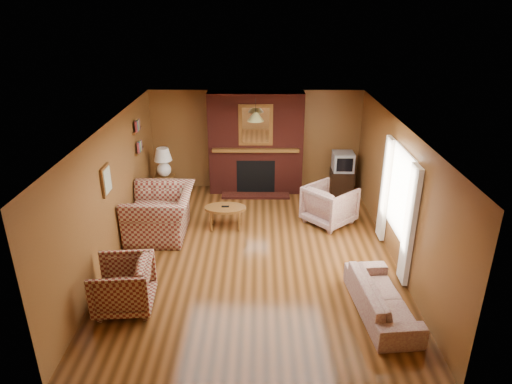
{
  "coord_description": "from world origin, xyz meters",
  "views": [
    {
      "loc": [
        0.07,
        -7.34,
        4.32
      ],
      "look_at": [
        0.02,
        0.6,
        0.96
      ],
      "focal_mm": 32.0,
      "sensor_mm": 36.0,
      "label": 1
    }
  ],
  "objects_px": {
    "floral_sofa": "(382,298)",
    "table_lamp": "(163,161)",
    "coffee_table": "(225,210)",
    "floral_armchair": "(330,205)",
    "side_table": "(165,188)",
    "plaid_loveseat": "(161,213)",
    "crt_tv": "(343,162)",
    "fireplace": "(256,144)",
    "tv_stand": "(341,182)",
    "plaid_armchair": "(123,285)"
  },
  "relations": [
    {
      "from": "floral_armchair",
      "to": "crt_tv",
      "type": "bearing_deg",
      "value": -59.86
    },
    {
      "from": "plaid_loveseat",
      "to": "table_lamp",
      "type": "xyz_separation_m",
      "value": [
        -0.25,
        1.74,
        0.48
      ]
    },
    {
      "from": "floral_armchair",
      "to": "crt_tv",
      "type": "xyz_separation_m",
      "value": [
        0.51,
        1.55,
        0.41
      ]
    },
    {
      "from": "plaid_armchair",
      "to": "table_lamp",
      "type": "distance_m",
      "value": 4.12
    },
    {
      "from": "plaid_armchair",
      "to": "floral_sofa",
      "type": "xyz_separation_m",
      "value": [
        3.85,
        -0.1,
        -0.14
      ]
    },
    {
      "from": "floral_sofa",
      "to": "floral_armchair",
      "type": "bearing_deg",
      "value": 1.31
    },
    {
      "from": "coffee_table",
      "to": "side_table",
      "type": "bearing_deg",
      "value": 136.27
    },
    {
      "from": "plaid_loveseat",
      "to": "plaid_armchair",
      "type": "relative_size",
      "value": 1.65
    },
    {
      "from": "plaid_loveseat",
      "to": "tv_stand",
      "type": "relative_size",
      "value": 2.39
    },
    {
      "from": "plaid_loveseat",
      "to": "floral_armchair",
      "type": "xyz_separation_m",
      "value": [
        3.39,
        0.54,
        -0.05
      ]
    },
    {
      "from": "plaid_armchair",
      "to": "side_table",
      "type": "height_order",
      "value": "plaid_armchair"
    },
    {
      "from": "plaid_armchair",
      "to": "table_lamp",
      "type": "height_order",
      "value": "table_lamp"
    },
    {
      "from": "fireplace",
      "to": "coffee_table",
      "type": "distance_m",
      "value": 2.2
    },
    {
      "from": "coffee_table",
      "to": "floral_sofa",
      "type": "bearing_deg",
      "value": -47.71
    },
    {
      "from": "coffee_table",
      "to": "plaid_loveseat",
      "type": "bearing_deg",
      "value": -166.08
    },
    {
      "from": "coffee_table",
      "to": "tv_stand",
      "type": "relative_size",
      "value": 1.41
    },
    {
      "from": "plaid_loveseat",
      "to": "floral_armchair",
      "type": "relative_size",
      "value": 1.58
    },
    {
      "from": "crt_tv",
      "to": "table_lamp",
      "type": "bearing_deg",
      "value": -175.26
    },
    {
      "from": "plaid_loveseat",
      "to": "floral_armchair",
      "type": "height_order",
      "value": "plaid_loveseat"
    },
    {
      "from": "plaid_armchair",
      "to": "floral_armchair",
      "type": "distance_m",
      "value": 4.53
    },
    {
      "from": "plaid_loveseat",
      "to": "floral_sofa",
      "type": "xyz_separation_m",
      "value": [
        3.75,
        -2.44,
        -0.21
      ]
    },
    {
      "from": "side_table",
      "to": "floral_sofa",
      "type": "bearing_deg",
      "value": -46.28
    },
    {
      "from": "side_table",
      "to": "crt_tv",
      "type": "height_order",
      "value": "crt_tv"
    },
    {
      "from": "side_table",
      "to": "crt_tv",
      "type": "distance_m",
      "value": 4.2
    },
    {
      "from": "fireplace",
      "to": "floral_sofa",
      "type": "relative_size",
      "value": 1.39
    },
    {
      "from": "floral_armchair",
      "to": "table_lamp",
      "type": "bearing_deg",
      "value": 30.02
    },
    {
      "from": "side_table",
      "to": "tv_stand",
      "type": "distance_m",
      "value": 4.16
    },
    {
      "from": "side_table",
      "to": "crt_tv",
      "type": "bearing_deg",
      "value": 4.74
    },
    {
      "from": "floral_sofa",
      "to": "floral_armchair",
      "type": "relative_size",
      "value": 1.91
    },
    {
      "from": "tv_stand",
      "to": "crt_tv",
      "type": "relative_size",
      "value": 1.23
    },
    {
      "from": "crt_tv",
      "to": "floral_sofa",
      "type": "bearing_deg",
      "value": -91.9
    },
    {
      "from": "floral_sofa",
      "to": "table_lamp",
      "type": "height_order",
      "value": "table_lamp"
    },
    {
      "from": "plaid_armchair",
      "to": "plaid_loveseat",
      "type": "bearing_deg",
      "value": 172.87
    },
    {
      "from": "fireplace",
      "to": "floral_armchair",
      "type": "height_order",
      "value": "fireplace"
    },
    {
      "from": "fireplace",
      "to": "tv_stand",
      "type": "relative_size",
      "value": 4.04
    },
    {
      "from": "floral_sofa",
      "to": "table_lamp",
      "type": "distance_m",
      "value": 5.83
    },
    {
      "from": "plaid_loveseat",
      "to": "coffee_table",
      "type": "relative_size",
      "value": 1.69
    },
    {
      "from": "fireplace",
      "to": "crt_tv",
      "type": "relative_size",
      "value": 4.96
    },
    {
      "from": "floral_sofa",
      "to": "floral_armchair",
      "type": "xyz_separation_m",
      "value": [
        -0.36,
        2.98,
        0.16
      ]
    },
    {
      "from": "fireplace",
      "to": "coffee_table",
      "type": "height_order",
      "value": "fireplace"
    },
    {
      "from": "tv_stand",
      "to": "table_lamp",
      "type": "bearing_deg",
      "value": -171.34
    },
    {
      "from": "floral_sofa",
      "to": "side_table",
      "type": "relative_size",
      "value": 3.03
    },
    {
      "from": "floral_armchair",
      "to": "side_table",
      "type": "relative_size",
      "value": 1.58
    },
    {
      "from": "crt_tv",
      "to": "plaid_loveseat",
      "type": "bearing_deg",
      "value": -151.87
    },
    {
      "from": "floral_sofa",
      "to": "tv_stand",
      "type": "xyz_separation_m",
      "value": [
        0.15,
        4.53,
        0.04
      ]
    },
    {
      "from": "floral_armchair",
      "to": "crt_tv",
      "type": "height_order",
      "value": "crt_tv"
    },
    {
      "from": "fireplace",
      "to": "side_table",
      "type": "bearing_deg",
      "value": -165.71
    },
    {
      "from": "side_table",
      "to": "tv_stand",
      "type": "relative_size",
      "value": 0.96
    },
    {
      "from": "table_lamp",
      "to": "plaid_armchair",
      "type": "bearing_deg",
      "value": -87.9
    },
    {
      "from": "crt_tv",
      "to": "coffee_table",
      "type": "bearing_deg",
      "value": -146.21
    }
  ]
}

